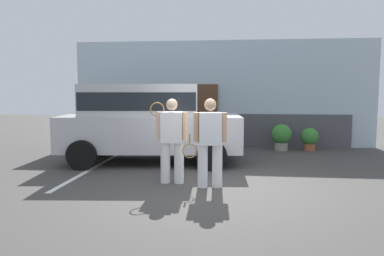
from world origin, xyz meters
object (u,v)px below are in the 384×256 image
(potted_plant_by_porch, at_px, (281,136))
(potted_plant_secondary, at_px, (310,138))
(tennis_player_man, at_px, (172,139))
(tennis_player_woman, at_px, (210,142))
(parked_suv, at_px, (147,119))

(potted_plant_by_porch, relative_size, potted_plant_secondary, 1.16)
(tennis_player_man, xyz_separation_m, tennis_player_woman, (0.79, -0.24, -0.01))
(parked_suv, xyz_separation_m, potted_plant_secondary, (4.65, 2.45, -0.74))
(tennis_player_man, relative_size, potted_plant_secondary, 2.39)
(parked_suv, relative_size, potted_plant_by_porch, 5.68)
(parked_suv, bearing_deg, tennis_player_woman, -58.05)
(tennis_player_woman, distance_m, potted_plant_by_porch, 5.13)
(parked_suv, distance_m, tennis_player_man, 2.33)
(potted_plant_by_porch, xyz_separation_m, potted_plant_secondary, (0.89, 0.08, -0.06))
(tennis_player_woman, height_order, potted_plant_by_porch, tennis_player_woman)
(tennis_player_man, xyz_separation_m, potted_plant_by_porch, (2.76, 4.47, -0.44))
(tennis_player_man, bearing_deg, potted_plant_secondary, -127.48)
(tennis_player_woman, height_order, potted_plant_secondary, tennis_player_woman)
(potted_plant_by_porch, height_order, potted_plant_secondary, potted_plant_by_porch)
(parked_suv, distance_m, tennis_player_woman, 2.96)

